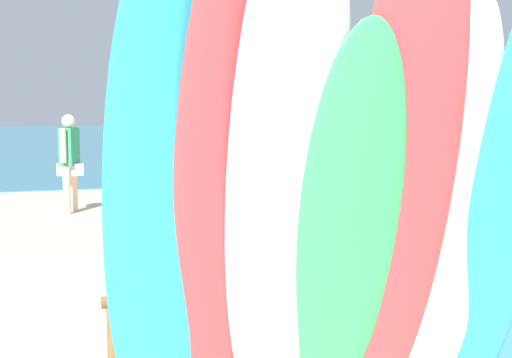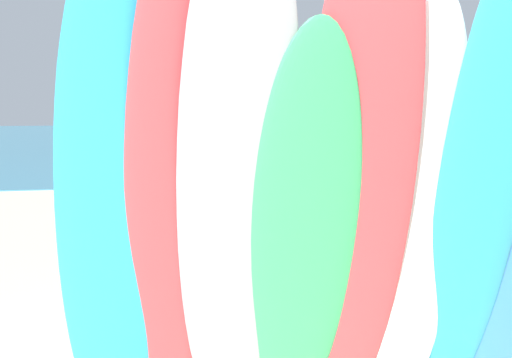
{
  "view_description": "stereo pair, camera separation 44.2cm",
  "coord_description": "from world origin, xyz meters",
  "px_view_note": "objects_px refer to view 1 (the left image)",
  "views": [
    {
      "loc": [
        -1.84,
        -3.6,
        1.66
      ],
      "look_at": [
        0.0,
        2.47,
        0.97
      ],
      "focal_mm": 48.96,
      "sensor_mm": 36.0,
      "label": 1
    },
    {
      "loc": [
        -1.41,
        -3.71,
        1.66
      ],
      "look_at": [
        0.0,
        2.47,
        0.97
      ],
      "focal_mm": 48.96,
      "sensor_mm": 36.0,
      "label": 2
    }
  ],
  "objects_px": {
    "surfboard_teal_0": "(158,206)",
    "beachgoer_strolling": "(70,156)",
    "surfboard_red_4": "(403,168)",
    "beachgoer_midbeach": "(347,165)",
    "surfboard_red_1": "(229,185)",
    "surfboard_green_3": "(345,235)",
    "surfboard_white_5": "(454,211)",
    "beachgoer_photographing": "(312,176)",
    "beachgoer_near_rack": "(303,143)",
    "surfboard_rack": "(378,298)",
    "distant_boat": "(352,152)",
    "beachgoer_by_water": "(339,151)",
    "surfboard_grey_2": "(286,179)",
    "beach_chair_blue": "(504,216)"
  },
  "relations": [
    {
      "from": "surfboard_red_4",
      "to": "beachgoer_near_rack",
      "type": "relative_size",
      "value": 1.57
    },
    {
      "from": "beachgoer_by_water",
      "to": "beach_chair_blue",
      "type": "bearing_deg",
      "value": -6.18
    },
    {
      "from": "surfboard_white_5",
      "to": "beachgoer_strolling",
      "type": "bearing_deg",
      "value": 101.42
    },
    {
      "from": "surfboard_teal_0",
      "to": "beachgoer_by_water",
      "type": "relative_size",
      "value": 1.47
    },
    {
      "from": "surfboard_rack",
      "to": "beachgoer_strolling",
      "type": "bearing_deg",
      "value": 101.6
    },
    {
      "from": "surfboard_red_4",
      "to": "beachgoer_by_water",
      "type": "height_order",
      "value": "surfboard_red_4"
    },
    {
      "from": "surfboard_red_4",
      "to": "surfboard_green_3",
      "type": "bearing_deg",
      "value": 175.75
    },
    {
      "from": "surfboard_green_3",
      "to": "beachgoer_near_rack",
      "type": "distance_m",
      "value": 8.04
    },
    {
      "from": "surfboard_red_4",
      "to": "beachgoer_midbeach",
      "type": "height_order",
      "value": "surfboard_red_4"
    },
    {
      "from": "surfboard_red_4",
      "to": "beachgoer_midbeach",
      "type": "distance_m",
      "value": 5.53
    },
    {
      "from": "surfboard_rack",
      "to": "surfboard_white_5",
      "type": "bearing_deg",
      "value": -70.19
    },
    {
      "from": "beachgoer_midbeach",
      "to": "surfboard_white_5",
      "type": "bearing_deg",
      "value": 14.9
    },
    {
      "from": "beachgoer_photographing",
      "to": "beachgoer_midbeach",
      "type": "height_order",
      "value": "beachgoer_photographing"
    },
    {
      "from": "beachgoer_strolling",
      "to": "beachgoer_photographing",
      "type": "height_order",
      "value": "beachgoer_photographing"
    },
    {
      "from": "surfboard_teal_0",
      "to": "surfboard_grey_2",
      "type": "distance_m",
      "value": 0.59
    },
    {
      "from": "surfboard_red_1",
      "to": "beachgoer_photographing",
      "type": "height_order",
      "value": "surfboard_red_1"
    },
    {
      "from": "beachgoer_midbeach",
      "to": "distant_boat",
      "type": "relative_size",
      "value": 0.37
    },
    {
      "from": "surfboard_red_1",
      "to": "surfboard_green_3",
      "type": "bearing_deg",
      "value": -4.52
    },
    {
      "from": "surfboard_white_5",
      "to": "beachgoer_midbeach",
      "type": "bearing_deg",
      "value": 70.96
    },
    {
      "from": "surfboard_red_1",
      "to": "beachgoer_by_water",
      "type": "xyz_separation_m",
      "value": [
        3.37,
        6.45,
        -0.34
      ]
    },
    {
      "from": "surfboard_white_5",
      "to": "beachgoer_near_rack",
      "type": "height_order",
      "value": "surfboard_white_5"
    },
    {
      "from": "surfboard_grey_2",
      "to": "surfboard_white_5",
      "type": "relative_size",
      "value": 1.21
    },
    {
      "from": "surfboard_red_4",
      "to": "beachgoer_near_rack",
      "type": "distance_m",
      "value": 8.0
    },
    {
      "from": "beachgoer_photographing",
      "to": "beachgoer_by_water",
      "type": "relative_size",
      "value": 1.03
    },
    {
      "from": "surfboard_teal_0",
      "to": "beachgoer_strolling",
      "type": "bearing_deg",
      "value": 91.83
    },
    {
      "from": "surfboard_red_4",
      "to": "beachgoer_midbeach",
      "type": "bearing_deg",
      "value": 73.48
    },
    {
      "from": "surfboard_green_3",
      "to": "surfboard_red_4",
      "type": "height_order",
      "value": "surfboard_red_4"
    },
    {
      "from": "surfboard_red_4",
      "to": "distant_boat",
      "type": "xyz_separation_m",
      "value": [
        7.5,
        16.91,
        -1.2
      ]
    },
    {
      "from": "beachgoer_by_water",
      "to": "beach_chair_blue",
      "type": "relative_size",
      "value": 1.98
    },
    {
      "from": "beachgoer_strolling",
      "to": "surfboard_red_4",
      "type": "bearing_deg",
      "value": 32.13
    },
    {
      "from": "beachgoer_photographing",
      "to": "surfboard_teal_0",
      "type": "bearing_deg",
      "value": 32.16
    },
    {
      "from": "surfboard_white_5",
      "to": "beachgoer_strolling",
      "type": "xyz_separation_m",
      "value": [
        -1.67,
        7.75,
        -0.24
      ]
    },
    {
      "from": "surfboard_white_5",
      "to": "beachgoer_near_rack",
      "type": "xyz_separation_m",
      "value": [
        2.01,
        7.53,
        -0.09
      ]
    },
    {
      "from": "beachgoer_by_water",
      "to": "beachgoer_photographing",
      "type": "bearing_deg",
      "value": -44.64
    },
    {
      "from": "beachgoer_by_water",
      "to": "distant_boat",
      "type": "xyz_separation_m",
      "value": [
        4.98,
        10.39,
        -0.8
      ]
    },
    {
      "from": "surfboard_green_3",
      "to": "beachgoer_near_rack",
      "type": "bearing_deg",
      "value": 69.85
    },
    {
      "from": "surfboard_grey_2",
      "to": "beachgoer_strolling",
      "type": "height_order",
      "value": "surfboard_grey_2"
    },
    {
      "from": "surfboard_rack",
      "to": "beachgoer_strolling",
      "type": "distance_m",
      "value": 7.42
    },
    {
      "from": "surfboard_teal_0",
      "to": "beach_chair_blue",
      "type": "xyz_separation_m",
      "value": [
        4.3,
        3.3,
        -0.76
      ]
    },
    {
      "from": "surfboard_rack",
      "to": "beachgoer_by_water",
      "type": "bearing_deg",
      "value": 68.47
    },
    {
      "from": "surfboard_grey_2",
      "to": "beachgoer_near_rack",
      "type": "relative_size",
      "value": 1.53
    },
    {
      "from": "surfboard_red_1",
      "to": "beachgoer_near_rack",
      "type": "bearing_deg",
      "value": 64.72
    },
    {
      "from": "surfboard_red_1",
      "to": "surfboard_green_3",
      "type": "xyz_separation_m",
      "value": [
        0.57,
        -0.02,
        -0.26
      ]
    },
    {
      "from": "surfboard_teal_0",
      "to": "distant_boat",
      "type": "height_order",
      "value": "surfboard_teal_0"
    },
    {
      "from": "surfboard_red_1",
      "to": "distant_boat",
      "type": "height_order",
      "value": "surfboard_red_1"
    },
    {
      "from": "beach_chair_blue",
      "to": "surfboard_red_4",
      "type": "bearing_deg",
      "value": -156.6
    },
    {
      "from": "surfboard_green_3",
      "to": "surfboard_white_5",
      "type": "height_order",
      "value": "surfboard_white_5"
    },
    {
      "from": "surfboard_teal_0",
      "to": "surfboard_white_5",
      "type": "distance_m",
      "value": 1.53
    },
    {
      "from": "beachgoer_photographing",
      "to": "distant_boat",
      "type": "relative_size",
      "value": 0.41
    },
    {
      "from": "beachgoer_strolling",
      "to": "beachgoer_by_water",
      "type": "bearing_deg",
      "value": 93.44
    }
  ]
}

